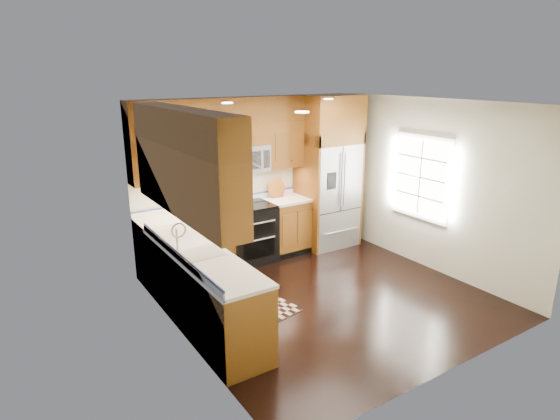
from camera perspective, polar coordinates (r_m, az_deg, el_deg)
ground at (r=6.55m, az=5.51°, el=-10.46°), size 4.00×4.00×0.00m
wall_back at (r=7.69m, az=-3.47°, el=3.99°), size 4.00×0.02×2.60m
wall_left at (r=5.12m, az=-11.98°, el=-2.83°), size 0.02×4.00×2.60m
wall_right at (r=7.46m, az=17.99°, el=2.80°), size 0.02×4.00×2.60m
window at (r=7.54m, az=16.78°, el=3.84°), size 0.04×1.10×1.30m
base_cabinets at (r=6.48m, az=-8.06°, el=-6.50°), size 2.85×3.00×0.90m
countertop at (r=6.46m, az=-7.53°, el=-2.07°), size 2.86×3.01×0.04m
upper_cabinets at (r=6.24m, az=-8.72°, el=7.67°), size 2.85×3.00×1.15m
range at (r=7.52m, az=-3.77°, el=-2.89°), size 0.76×0.67×0.95m
microwave at (r=7.33m, az=-4.45°, el=6.22°), size 0.76×0.40×0.42m
refrigerator at (r=8.10m, az=5.89°, el=4.61°), size 0.98×0.75×2.60m
sink_faucet at (r=5.52m, az=-10.08°, el=-4.70°), size 0.54×0.44×0.37m
rug at (r=6.45m, az=-5.91°, el=-10.86°), size 1.33×1.86×0.01m
knife_block at (r=7.36m, az=-7.75°, el=1.37°), size 0.14×0.17×0.30m
utensil_crock at (r=7.90m, az=-0.03°, el=2.59°), size 0.16×0.16×0.36m
cutting_board at (r=7.84m, az=-0.43°, el=1.64°), size 0.34×0.34×0.02m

